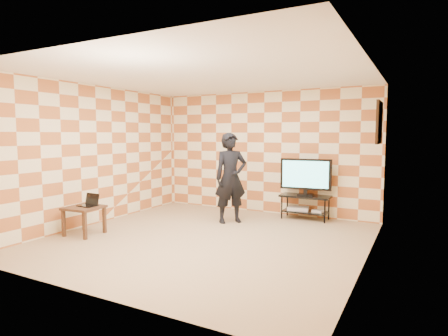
{
  "coord_description": "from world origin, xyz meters",
  "views": [
    {
      "loc": [
        3.14,
        -5.3,
        1.75
      ],
      "look_at": [
        0.0,
        0.6,
        1.15
      ],
      "focal_mm": 30.0,
      "sensor_mm": 36.0,
      "label": 1
    }
  ],
  "objects": [
    {
      "name": "wall_back",
      "position": [
        0.0,
        2.5,
        1.35
      ],
      "size": [
        5.0,
        0.02,
        2.7
      ],
      "primitive_type": "cube",
      "color": "#F3E6B9",
      "rests_on": "ground"
    },
    {
      "name": "wall_right",
      "position": [
        2.5,
        0.0,
        1.35
      ],
      "size": [
        0.02,
        5.0,
        2.7
      ],
      "primitive_type": "cube",
      "color": "#F3E6B9",
      "rests_on": "ground"
    },
    {
      "name": "ceiling",
      "position": [
        0.0,
        0.0,
        2.7
      ],
      "size": [
        5.0,
        5.0,
        0.02
      ],
      "primitive_type": "cube",
      "color": "white",
      "rests_on": "wall_back"
    },
    {
      "name": "tv_stand",
      "position": [
        1.04,
        2.22,
        0.37
      ],
      "size": [
        1.01,
        0.45,
        0.5
      ],
      "color": "black",
      "rests_on": "floor"
    },
    {
      "name": "tv",
      "position": [
        1.04,
        2.22,
        0.92
      ],
      "size": [
        1.04,
        0.23,
        0.76
      ],
      "color": "black",
      "rests_on": "tv_stand"
    },
    {
      "name": "person",
      "position": [
        -0.2,
        1.26,
        0.89
      ],
      "size": [
        0.76,
        0.77,
        1.79
      ],
      "primitive_type": "imported",
      "rotation": [
        0.0,
        0.0,
        0.81
      ],
      "color": "black",
      "rests_on": "floor"
    },
    {
      "name": "dvd_player",
      "position": [
        0.89,
        2.24,
        0.21
      ],
      "size": [
        0.47,
        0.38,
        0.07
      ],
      "primitive_type": "cube",
      "rotation": [
        0.0,
        0.0,
        0.18
      ],
      "color": "silver",
      "rests_on": "tv_stand"
    },
    {
      "name": "laptop",
      "position": [
        -2.01,
        -0.68,
        0.55
      ],
      "size": [
        0.33,
        0.26,
        0.21
      ],
      "color": "black",
      "rests_on": "side_table"
    },
    {
      "name": "wall_left",
      "position": [
        -2.5,
        0.0,
        1.35
      ],
      "size": [
        0.02,
        5.0,
        2.7
      ],
      "primitive_type": "cube",
      "color": "#F3E6B9",
      "rests_on": "ground"
    },
    {
      "name": "side_table",
      "position": [
        -2.03,
        -0.78,
        0.41
      ],
      "size": [
        0.61,
        0.61,
        0.5
      ],
      "color": "#392517",
      "rests_on": "floor"
    },
    {
      "name": "game_console",
      "position": [
        1.3,
        2.21,
        0.2
      ],
      "size": [
        0.23,
        0.18,
        0.05
      ],
      "primitive_type": "cube",
      "rotation": [
        0.0,
        0.0,
        -0.16
      ],
      "color": "silver",
      "rests_on": "tv_stand"
    },
    {
      "name": "wall_front",
      "position": [
        0.0,
        -2.5,
        1.35
      ],
      "size": [
        5.0,
        0.02,
        2.7
      ],
      "primitive_type": "cube",
      "color": "#F3E6B9",
      "rests_on": "ground"
    },
    {
      "name": "wall_art",
      "position": [
        2.47,
        1.55,
        1.95
      ],
      "size": [
        0.04,
        0.72,
        0.72
      ],
      "color": "black",
      "rests_on": "wall_right"
    },
    {
      "name": "floor",
      "position": [
        0.0,
        0.0,
        0.0
      ],
      "size": [
        5.0,
        5.0,
        0.0
      ],
      "primitive_type": "plane",
      "color": "tan",
      "rests_on": "ground"
    }
  ]
}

